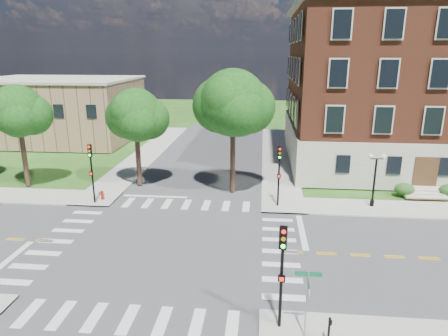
# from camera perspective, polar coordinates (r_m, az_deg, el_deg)

# --- Properties ---
(ground) EXTENTS (160.00, 160.00, 0.00)m
(ground) POSITION_cam_1_polar(r_m,az_deg,el_deg) (25.93, -8.39, -11.03)
(ground) COLOR #254A14
(ground) RESTS_ON ground
(road_ew) EXTENTS (90.00, 12.00, 0.01)m
(road_ew) POSITION_cam_1_polar(r_m,az_deg,el_deg) (25.93, -8.39, -11.02)
(road_ew) COLOR #3D3D3F
(road_ew) RESTS_ON ground
(road_ns) EXTENTS (12.00, 90.00, 0.01)m
(road_ns) POSITION_cam_1_polar(r_m,az_deg,el_deg) (25.93, -8.39, -11.01)
(road_ns) COLOR #3D3D3F
(road_ns) RESTS_ON ground
(sidewalk_ne) EXTENTS (34.00, 34.00, 0.12)m
(sidewalk_ne) POSITION_cam_1_polar(r_m,az_deg,el_deg) (40.61, 18.78, -1.46)
(sidewalk_ne) COLOR #9E9B93
(sidewalk_ne) RESTS_ON ground
(sidewalk_nw) EXTENTS (34.00, 34.00, 0.12)m
(sidewalk_nw) POSITION_cam_1_polar(r_m,az_deg,el_deg) (44.85, -23.02, -0.26)
(sidewalk_nw) COLOR #9E9B93
(sidewalk_nw) RESTS_ON ground
(crosswalk_east) EXTENTS (2.20, 10.20, 0.02)m
(crosswalk_east) POSITION_cam_1_polar(r_m,az_deg,el_deg) (25.28, 8.02, -11.76)
(crosswalk_east) COLOR silver
(crosswalk_east) RESTS_ON ground
(stop_bar_east) EXTENTS (0.40, 5.50, 0.00)m
(stop_bar_east) POSITION_cam_1_polar(r_m,az_deg,el_deg) (28.09, 11.08, -8.93)
(stop_bar_east) COLOR silver
(stop_bar_east) RESTS_ON ground
(main_building) EXTENTS (30.60, 22.40, 16.50)m
(main_building) POSITION_cam_1_polar(r_m,az_deg,el_deg) (48.00, 28.16, 10.23)
(main_building) COLOR #ABA897
(main_building) RESTS_ON ground
(secondary_building) EXTENTS (20.40, 15.40, 8.30)m
(secondary_building) POSITION_cam_1_polar(r_m,az_deg,el_deg) (59.77, -22.56, 7.78)
(secondary_building) COLOR #987954
(secondary_building) RESTS_ON ground
(tree_b) EXTENTS (4.48, 4.48, 9.06)m
(tree_b) POSITION_cam_1_polar(r_m,az_deg,el_deg) (39.08, -27.38, 7.23)
(tree_b) COLOR #2E2117
(tree_b) RESTS_ON ground
(tree_c) EXTENTS (4.61, 4.61, 8.75)m
(tree_c) POSITION_cam_1_polar(r_m,az_deg,el_deg) (35.90, -12.51, 7.41)
(tree_c) COLOR #2E2117
(tree_c) RESTS_ON ground
(tree_d) EXTENTS (5.56, 5.56, 10.47)m
(tree_d) POSITION_cam_1_polar(r_m,az_deg,el_deg) (32.99, 1.30, 9.25)
(tree_d) COLOR #2E2117
(tree_d) RESTS_ON ground
(traffic_signal_se) EXTENTS (0.36, 0.41, 4.80)m
(traffic_signal_se) POSITION_cam_1_polar(r_m,az_deg,el_deg) (17.48, 8.29, -13.48)
(traffic_signal_se) COLOR black
(traffic_signal_se) RESTS_ON ground
(traffic_signal_ne) EXTENTS (0.36, 0.41, 4.80)m
(traffic_signal_ne) POSITION_cam_1_polar(r_m,az_deg,el_deg) (30.99, 7.88, -0.06)
(traffic_signal_ne) COLOR black
(traffic_signal_ne) RESTS_ON ground
(traffic_signal_nw) EXTENTS (0.35, 0.40, 4.80)m
(traffic_signal_nw) POSITION_cam_1_polar(r_m,az_deg,el_deg) (33.05, -18.44, 0.28)
(traffic_signal_nw) COLOR black
(traffic_signal_nw) RESTS_ON ground
(twin_lamp_west) EXTENTS (1.36, 0.36, 4.23)m
(twin_lamp_west) POSITION_cam_1_polar(r_m,az_deg,el_deg) (32.96, 20.74, -1.20)
(twin_lamp_west) COLOR black
(twin_lamp_west) RESTS_ON ground
(street_sign_pole) EXTENTS (1.10, 1.10, 3.10)m
(street_sign_pole) POSITION_cam_1_polar(r_m,az_deg,el_deg) (17.56, 11.83, -16.87)
(street_sign_pole) COLOR gray
(street_sign_pole) RESTS_ON ground
(push_button_post) EXTENTS (0.14, 0.21, 1.20)m
(push_button_post) POSITION_cam_1_polar(r_m,az_deg,el_deg) (18.32, 14.79, -21.32)
(push_button_post) COLOR black
(push_button_post) RESTS_ON ground
(fire_hydrant) EXTENTS (0.35, 0.35, 0.75)m
(fire_hydrant) POSITION_cam_1_polar(r_m,az_deg,el_deg) (34.41, -16.98, -3.74)
(fire_hydrant) COLOR maroon
(fire_hydrant) RESTS_ON ground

